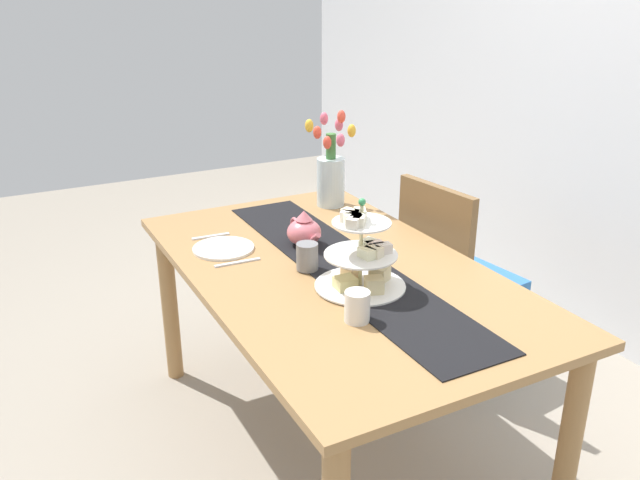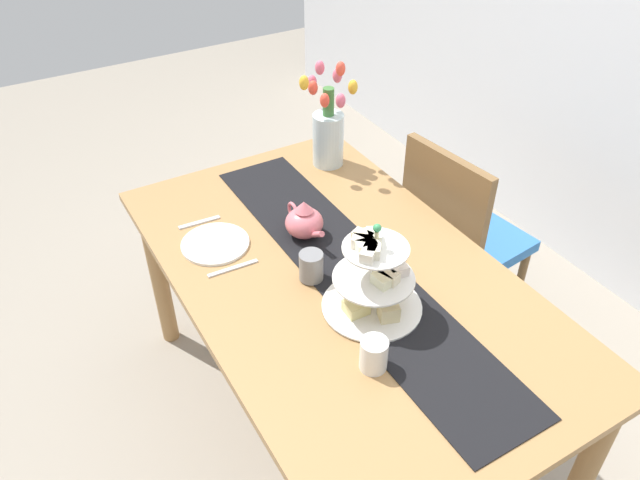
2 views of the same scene
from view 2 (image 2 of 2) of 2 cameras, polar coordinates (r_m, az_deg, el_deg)
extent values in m
plane|color=gray|center=(2.53, 1.56, -16.10)|extent=(8.00, 8.00, 0.00)
cube|color=#A37747|center=(1.99, 1.91, -3.51)|extent=(1.64, 0.96, 0.03)
cylinder|color=#A37747|center=(2.65, -14.60, -3.18)|extent=(0.07, 0.07, 0.72)
cylinder|color=#A37747|center=(2.89, 0.78, 2.10)|extent=(0.07, 0.07, 0.72)
cylinder|color=#A37747|center=(2.14, 23.24, -18.77)|extent=(0.07, 0.07, 0.72)
cylinder|color=brown|center=(2.88, 17.78, -4.05)|extent=(0.04, 0.04, 0.41)
cylinder|color=brown|center=(3.04, 12.59, -0.51)|extent=(0.04, 0.04, 0.41)
cylinder|color=brown|center=(2.66, 12.93, -7.26)|extent=(0.04, 0.04, 0.41)
cylinder|color=brown|center=(2.82, 7.62, -3.23)|extent=(0.04, 0.04, 0.41)
cube|color=#3370B7|center=(2.70, 13.41, 0.01)|extent=(0.46, 0.46, 0.05)
cube|color=brown|center=(2.43, 11.25, 3.03)|extent=(0.42, 0.08, 0.45)
cube|color=black|center=(1.99, 2.90, -2.75)|extent=(1.49, 0.28, 0.00)
cylinder|color=beige|center=(1.77, 5.00, -2.84)|extent=(0.01, 0.01, 0.28)
cylinder|color=white|center=(1.86, 4.78, -6.04)|extent=(0.30, 0.30, 0.01)
cylinder|color=white|center=(1.79, 4.96, -3.50)|extent=(0.24, 0.24, 0.01)
cylinder|color=white|center=(1.72, 5.15, -0.74)|extent=(0.19, 0.19, 0.01)
cube|color=beige|center=(1.81, 6.33, -6.54)|extent=(0.07, 0.07, 0.05)
cube|color=beige|center=(1.88, 6.71, -4.57)|extent=(0.08, 0.07, 0.05)
cube|color=#E6BB7F|center=(1.89, 3.87, -4.45)|extent=(0.07, 0.07, 0.04)
cube|color=#E0D288|center=(1.83, 3.34, -6.16)|extent=(0.06, 0.07, 0.04)
cube|color=#EDE9BB|center=(1.76, 5.73, -3.68)|extent=(0.06, 0.04, 0.03)
cube|color=beige|center=(1.77, 6.36, -3.40)|extent=(0.07, 0.05, 0.03)
cube|color=silver|center=(1.79, 7.20, -2.82)|extent=(0.04, 0.06, 0.03)
cube|color=#F2D6CA|center=(1.80, 6.33, -2.49)|extent=(0.04, 0.06, 0.03)
cube|color=#E8EAC8|center=(1.81, 5.60, -2.13)|extent=(0.06, 0.07, 0.03)
cube|color=beige|center=(1.73, 4.96, 0.33)|extent=(0.07, 0.06, 0.03)
cube|color=beige|center=(1.72, 3.94, 0.26)|extent=(0.07, 0.06, 0.03)
cube|color=#F4E3C8|center=(1.71, 3.88, -0.19)|extent=(0.06, 0.07, 0.03)
cube|color=#EEEAC3|center=(1.69, 4.27, -0.60)|extent=(0.05, 0.06, 0.03)
cube|color=silver|center=(1.67, 4.47, -1.28)|extent=(0.06, 0.07, 0.03)
cube|color=beige|center=(1.68, 4.98, -0.86)|extent=(0.07, 0.06, 0.03)
sphere|color=#389356|center=(1.68, 5.28, 1.10)|extent=(0.02, 0.02, 0.02)
ellipsoid|color=#D66B75|center=(2.10, -1.46, 1.59)|extent=(0.13, 0.13, 0.10)
cone|color=#D66B75|center=(2.06, -1.49, 3.12)|extent=(0.06, 0.06, 0.04)
cylinder|color=#D66B75|center=(2.03, -0.23, 0.53)|extent=(0.07, 0.02, 0.06)
torus|color=#D66B75|center=(2.16, -2.50, 2.67)|extent=(0.07, 0.01, 0.07)
cylinder|color=silver|center=(2.48, 0.75, 9.22)|extent=(0.12, 0.12, 0.21)
cylinder|color=#3D7538|center=(2.41, 0.78, 12.49)|extent=(0.04, 0.04, 0.12)
ellipsoid|color=#E5607A|center=(2.30, 1.91, 12.68)|extent=(0.04, 0.04, 0.06)
ellipsoid|color=yellow|center=(2.34, 3.04, 13.86)|extent=(0.04, 0.04, 0.06)
ellipsoid|color=#EF4C38|center=(2.37, 1.91, 15.46)|extent=(0.04, 0.04, 0.06)
ellipsoid|color=#E5607A|center=(2.42, 1.60, 14.86)|extent=(0.04, 0.04, 0.06)
ellipsoid|color=#E5607A|center=(2.43, -0.02, 15.55)|extent=(0.04, 0.04, 0.06)
ellipsoid|color=#E5607A|center=(2.47, -0.73, 14.31)|extent=(0.04, 0.04, 0.06)
ellipsoid|color=#EF4C38|center=(2.37, -0.65, 13.81)|extent=(0.04, 0.04, 0.06)
ellipsoid|color=yellow|center=(2.32, -1.48, 14.24)|extent=(0.04, 0.04, 0.06)
ellipsoid|color=#EF4C38|center=(2.36, 0.43, 12.70)|extent=(0.04, 0.04, 0.06)
cylinder|color=white|center=(2.12, -9.60, -0.34)|extent=(0.23, 0.23, 0.01)
cube|color=silver|center=(2.23, -11.03, 1.60)|extent=(0.02, 0.15, 0.01)
cube|color=silver|center=(2.01, -8.01, -2.58)|extent=(0.02, 0.17, 0.01)
cylinder|color=slate|center=(1.93, -0.82, -2.42)|extent=(0.08, 0.08, 0.09)
cylinder|color=white|center=(1.68, 4.96, -10.43)|extent=(0.08, 0.08, 0.09)
camera|label=1|loc=(0.72, 158.29, -65.32)|focal=37.05mm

